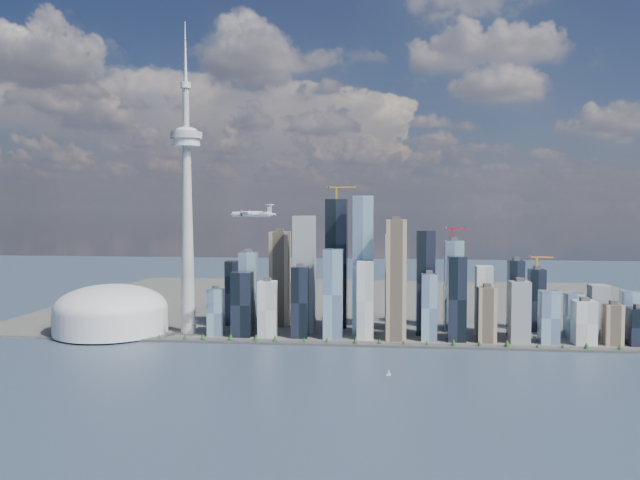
# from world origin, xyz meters

# --- Properties ---
(ground) EXTENTS (4000.00, 4000.00, 0.00)m
(ground) POSITION_xyz_m (0.00, 0.00, 0.00)
(ground) COLOR #2E3B51
(ground) RESTS_ON ground
(seawall) EXTENTS (1100.00, 22.00, 4.00)m
(seawall) POSITION_xyz_m (0.00, 250.00, 2.00)
(seawall) COLOR #383838
(seawall) RESTS_ON ground
(land) EXTENTS (1400.00, 900.00, 3.00)m
(land) POSITION_xyz_m (0.00, 700.00, 1.50)
(land) COLOR #4C4C47
(land) RESTS_ON ground
(shoreline_trees) EXTENTS (960.53, 7.20, 8.80)m
(shoreline_trees) POSITION_xyz_m (0.00, 250.00, 8.78)
(shoreline_trees) COLOR #3F2D1E
(shoreline_trees) RESTS_ON seawall
(skyscraper_cluster) EXTENTS (736.00, 142.00, 266.52)m
(skyscraper_cluster) POSITION_xyz_m (59.62, 336.82, 82.89)
(skyscraper_cluster) COLOR black
(skyscraper_cluster) RESTS_ON land
(needle_tower) EXTENTS (56.00, 56.00, 550.50)m
(needle_tower) POSITION_xyz_m (-300.00, 310.00, 235.84)
(needle_tower) COLOR #9A9A95
(needle_tower) RESTS_ON land
(dome_stadium) EXTENTS (200.00, 200.00, 86.00)m
(dome_stadium) POSITION_xyz_m (-440.00, 300.00, 39.44)
(dome_stadium) COLOR silver
(dome_stadium) RESTS_ON land
(airplane) EXTENTS (79.16, 70.55, 19.51)m
(airplane) POSITION_xyz_m (-154.41, 186.11, 218.14)
(airplane) COLOR white
(airplane) RESTS_ON ground
(sailboat_west) EXTENTS (7.27, 3.31, 10.06)m
(sailboat_west) POSITION_xyz_m (58.23, 70.44, 3.23)
(sailboat_west) COLOR white
(sailboat_west) RESTS_ON ground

